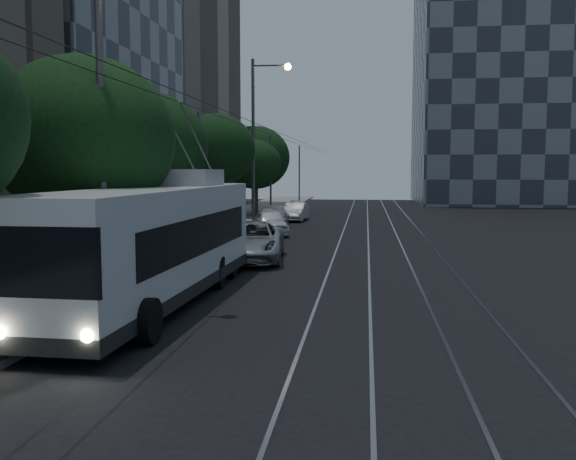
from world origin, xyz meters
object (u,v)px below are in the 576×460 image
at_px(trolleybus, 154,242).
at_px(car_white_a, 270,222).
at_px(car_white_b, 272,216).
at_px(streetlamp_near, 116,90).
at_px(car_white_c, 295,212).
at_px(car_white_d, 297,208).
at_px(streetlamp_far, 260,127).
at_px(pickup_silver, 250,241).

height_order(trolleybus, car_white_a, trolleybus).
bearing_deg(car_white_b, streetlamp_near, -91.82).
height_order(car_white_c, streetlamp_near, streetlamp_near).
bearing_deg(streetlamp_near, car_white_b, 88.79).
bearing_deg(trolleybus, streetlamp_near, -135.24).
bearing_deg(car_white_c, car_white_d, 97.11).
height_order(car_white_b, streetlamp_far, streetlamp_far).
xyz_separation_m(pickup_silver, car_white_a, (-0.66, 9.92, -0.08)).
bearing_deg(pickup_silver, car_white_b, 89.56).
xyz_separation_m(car_white_a, car_white_d, (0.02, 13.71, -0.04)).
bearing_deg(car_white_b, car_white_a, -83.59).
bearing_deg(car_white_c, streetlamp_near, -90.38).
relative_size(car_white_a, streetlamp_far, 0.39).
height_order(car_white_b, car_white_d, car_white_d).
height_order(trolleybus, pickup_silver, trolleybus).
relative_size(car_white_b, car_white_c, 1.13).
distance_m(trolleybus, car_white_b, 23.47).
distance_m(trolleybus, car_white_c, 27.94).
height_order(car_white_a, streetlamp_near, streetlamp_near).
height_order(trolleybus, streetlamp_near, streetlamp_near).
bearing_deg(streetlamp_far, car_white_c, 66.71).
bearing_deg(car_white_c, car_white_a, -89.42).
bearing_deg(streetlamp_far, car_white_d, 79.77).
relative_size(car_white_c, car_white_d, 1.00).
xyz_separation_m(trolleybus, streetlamp_far, (-1.03, 23.69, 4.62)).
bearing_deg(car_white_a, car_white_c, 71.70).
relative_size(trolleybus, car_white_b, 2.77).
bearing_deg(streetlamp_near, trolleybus, 42.80).
bearing_deg(streetlamp_far, car_white_a, -74.83).
xyz_separation_m(car_white_d, streetlamp_near, (-1.17, -32.62, 5.00)).
bearing_deg(trolleybus, streetlamp_far, 94.45).
bearing_deg(pickup_silver, car_white_d, 86.18).
bearing_deg(car_white_b, trolleybus, -90.12).
bearing_deg(pickup_silver, trolleybus, -102.91).
relative_size(car_white_c, streetlamp_far, 0.37).
height_order(pickup_silver, car_white_b, pickup_silver).
distance_m(streetlamp_near, streetlamp_far, 24.36).
xyz_separation_m(car_white_b, car_white_d, (0.66, 8.52, 0.02)).
xyz_separation_m(pickup_silver, car_white_d, (-0.64, 23.62, -0.11)).
distance_m(car_white_d, streetlamp_far, 10.12).
xyz_separation_m(streetlamp_near, streetlamp_far, (-0.33, 24.35, 0.64)).
xyz_separation_m(car_white_c, streetlamp_near, (-1.49, -28.56, 5.02)).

